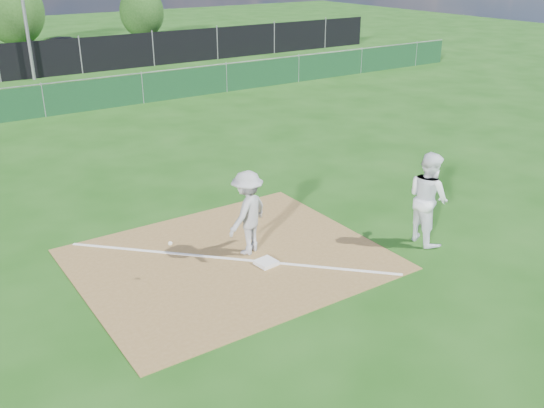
{
  "coord_description": "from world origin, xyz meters",
  "views": [
    {
      "loc": [
        -5.45,
        -8.67,
        5.89
      ],
      "look_at": [
        1.05,
        1.0,
        1.0
      ],
      "focal_mm": 40.0,
      "sensor_mm": 36.0,
      "label": 1
    }
  ],
  "objects_px": {
    "play_at_first": "(248,213)",
    "tree_mid": "(14,11)",
    "first_base": "(266,263)",
    "runner": "(428,198)",
    "tree_right": "(142,12)",
    "car_right": "(70,48)"
  },
  "relations": [
    {
      "from": "runner",
      "to": "tree_right",
      "type": "bearing_deg",
      "value": -3.29
    },
    {
      "from": "first_base",
      "to": "runner",
      "type": "distance_m",
      "value": 3.75
    },
    {
      "from": "runner",
      "to": "first_base",
      "type": "bearing_deg",
      "value": 83.86
    },
    {
      "from": "play_at_first",
      "to": "runner",
      "type": "height_order",
      "value": "runner"
    },
    {
      "from": "runner",
      "to": "tree_mid",
      "type": "relative_size",
      "value": 0.46
    },
    {
      "from": "play_at_first",
      "to": "runner",
      "type": "xyz_separation_m",
      "value": [
        3.5,
        -1.67,
        0.1
      ]
    },
    {
      "from": "car_right",
      "to": "runner",
      "type": "bearing_deg",
      "value": 174.04
    },
    {
      "from": "tree_mid",
      "to": "first_base",
      "type": "bearing_deg",
      "value": -94.93
    },
    {
      "from": "runner",
      "to": "tree_mid",
      "type": "height_order",
      "value": "tree_mid"
    },
    {
      "from": "car_right",
      "to": "tree_right",
      "type": "xyz_separation_m",
      "value": [
        6.91,
        5.63,
        1.24
      ]
    },
    {
      "from": "play_at_first",
      "to": "runner",
      "type": "relative_size",
      "value": 1.24
    },
    {
      "from": "first_base",
      "to": "car_right",
      "type": "relative_size",
      "value": 0.09
    },
    {
      "from": "first_base",
      "to": "tree_mid",
      "type": "height_order",
      "value": "tree_mid"
    },
    {
      "from": "car_right",
      "to": "tree_mid",
      "type": "height_order",
      "value": "tree_mid"
    },
    {
      "from": "first_base",
      "to": "car_right",
      "type": "bearing_deg",
      "value": 80.93
    },
    {
      "from": "play_at_first",
      "to": "tree_right",
      "type": "height_order",
      "value": "tree_right"
    },
    {
      "from": "runner",
      "to": "car_right",
      "type": "distance_m",
      "value": 28.42
    },
    {
      "from": "play_at_first",
      "to": "tree_mid",
      "type": "height_order",
      "value": "tree_mid"
    },
    {
      "from": "play_at_first",
      "to": "car_right",
      "type": "relative_size",
      "value": 0.57
    },
    {
      "from": "car_right",
      "to": "tree_right",
      "type": "distance_m",
      "value": 9.0
    },
    {
      "from": "first_base",
      "to": "play_at_first",
      "type": "relative_size",
      "value": 0.15
    },
    {
      "from": "tree_right",
      "to": "runner",
      "type": "bearing_deg",
      "value": -102.9
    }
  ]
}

